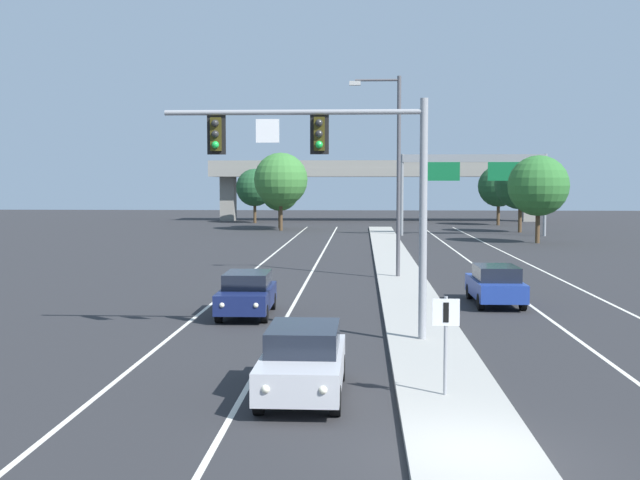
{
  "coord_description": "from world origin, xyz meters",
  "views": [
    {
      "loc": [
        -2.0,
        -14.02,
        4.84
      ],
      "look_at": [
        -3.2,
        9.19,
        3.2
      ],
      "focal_mm": 45.39,
      "sensor_mm": 36.0,
      "label": 1
    }
  ],
  "objects": [
    {
      "name": "ground_plane",
      "position": [
        0.0,
        0.0,
        0.0
      ],
      "size": [
        260.0,
        260.0,
        0.0
      ],
      "primitive_type": "plane",
      "color": "#28282B"
    },
    {
      "name": "median_island",
      "position": [
        0.0,
        18.0,
        0.07
      ],
      "size": [
        2.4,
        110.0,
        0.15
      ],
      "primitive_type": "cube",
      "color": "#9E9B93",
      "rests_on": "ground"
    },
    {
      "name": "lane_stripe_oncoming_center",
      "position": [
        -4.7,
        25.0,
        0.0
      ],
      "size": [
        0.14,
        100.0,
        0.01
      ],
      "primitive_type": "cube",
      "color": "silver",
      "rests_on": "ground"
    },
    {
      "name": "lane_stripe_receding_center",
      "position": [
        4.7,
        25.0,
        0.0
      ],
      "size": [
        0.14,
        100.0,
        0.01
      ],
      "primitive_type": "cube",
      "color": "silver",
      "rests_on": "ground"
    },
    {
      "name": "edge_stripe_left",
      "position": [
        -8.0,
        25.0,
        0.0
      ],
      "size": [
        0.14,
        100.0,
        0.01
      ],
      "primitive_type": "cube",
      "color": "silver",
      "rests_on": "ground"
    },
    {
      "name": "edge_stripe_right",
      "position": [
        8.0,
        25.0,
        0.0
      ],
      "size": [
        0.14,
        100.0,
        0.01
      ],
      "primitive_type": "cube",
      "color": "silver",
      "rests_on": "ground"
    },
    {
      "name": "overhead_signal_mast",
      "position": [
        -2.7,
        10.21,
        5.36
      ],
      "size": [
        7.89,
        0.44,
        7.2
      ],
      "color": "gray",
      "rests_on": "median_island"
    },
    {
      "name": "median_sign_post",
      "position": [
        -0.14,
        3.73,
        1.59
      ],
      "size": [
        0.6,
        0.1,
        2.2
      ],
      "color": "gray",
      "rests_on": "median_island"
    },
    {
      "name": "street_lamp_median",
      "position": [
        -0.38,
        26.67,
        5.79
      ],
      "size": [
        2.58,
        0.28,
        10.0
      ],
      "color": "#4C4C51",
      "rests_on": "median_island"
    },
    {
      "name": "car_oncoming_silver",
      "position": [
        -3.32,
        4.06,
        0.82
      ],
      "size": [
        1.84,
        4.48,
        1.58
      ],
      "color": "#B7B7BC",
      "rests_on": "ground"
    },
    {
      "name": "car_oncoming_navy",
      "position": [
        -6.18,
        15.11,
        0.82
      ],
      "size": [
        1.89,
        4.5,
        1.58
      ],
      "color": "#141E4C",
      "rests_on": "ground"
    },
    {
      "name": "car_receding_blue",
      "position": [
        3.33,
        18.22,
        0.82
      ],
      "size": [
        1.85,
        4.48,
        1.58
      ],
      "color": "navy",
      "rests_on": "ground"
    },
    {
      "name": "highway_sign_gantry",
      "position": [
        8.2,
        60.57,
        6.16
      ],
      "size": [
        13.28,
        0.42,
        7.5
      ],
      "color": "gray",
      "rests_on": "ground"
    },
    {
      "name": "overpass_bridge",
      "position": [
        0.0,
        89.42,
        5.78
      ],
      "size": [
        42.4,
        6.4,
        7.65
      ],
      "color": "gray",
      "rests_on": "ground"
    },
    {
      "name": "tree_far_left_c",
      "position": [
        -10.76,
        72.39,
        3.91
      ],
      "size": [
        4.15,
        4.15,
        6.0
      ],
      "color": "#4C3823",
      "rests_on": "ground"
    },
    {
      "name": "tree_far_right_c",
      "position": [
        13.54,
        66.09,
        4.78
      ],
      "size": [
        5.06,
        5.06,
        7.32
      ],
      "color": "#4C3823",
      "rests_on": "ground"
    },
    {
      "name": "tree_far_right_b",
      "position": [
        13.69,
        79.66,
        4.48
      ],
      "size": [
        4.74,
        4.74,
        6.86
      ],
      "color": "#4C3823",
      "rests_on": "ground"
    },
    {
      "name": "tree_far_left_a",
      "position": [
        -14.93,
        83.36,
        4.29
      ],
      "size": [
        4.54,
        4.54,
        6.57
      ],
      "color": "#4C3823",
      "rests_on": "ground"
    },
    {
      "name": "tree_far_left_b",
      "position": [
        -10.23,
        68.04,
        5.18
      ],
      "size": [
        5.48,
        5.48,
        7.93
      ],
      "color": "#4C3823",
      "rests_on": "ground"
    },
    {
      "name": "tree_far_right_a",
      "position": [
        12.19,
        51.84,
        4.62
      ],
      "size": [
        4.89,
        4.89,
        7.08
      ],
      "color": "#4C3823",
      "rests_on": "ground"
    }
  ]
}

